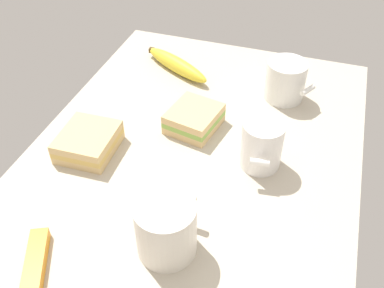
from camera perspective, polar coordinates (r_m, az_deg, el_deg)
The scene contains 8 objects.
tabletop at distance 86.22cm, azimuth 0.00°, elevation -1.98°, with size 90.00×64.00×2.00cm, color #BCB29E.
coffee_mug_black at distance 67.35cm, azimuth -3.44°, elevation -10.93°, with size 11.97×9.49×9.96cm.
coffee_mug_milky at distance 100.35cm, azimuth 12.19°, elevation 8.21°, with size 9.46×11.22×9.04cm.
coffee_mug_spare at distance 81.53cm, azimuth 9.14°, elevation -0.05°, with size 9.90×7.73×9.64cm.
sandwich_main at distance 90.82cm, azimuth 0.26°, elevation 3.36°, with size 12.17×11.34×4.40cm.
sandwich_side at distance 87.58cm, azimuth -13.48°, elevation 0.27°, with size 11.79×10.68×4.40cm.
banana at distance 109.13cm, azimuth -2.03°, elevation 10.38°, with size 13.04×19.93×3.71cm.
snack_bar at distance 72.04cm, azimuth -19.99°, elevation -15.20°, with size 13.86×2.84×2.00cm, color orange.
Camera 1 is at (59.15, 19.61, 60.58)cm, focal length 40.60 mm.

